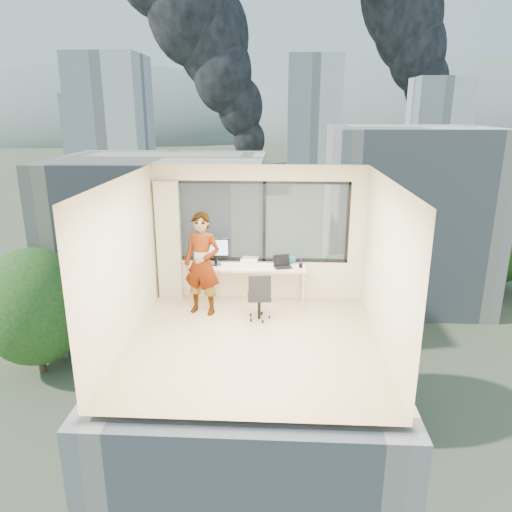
# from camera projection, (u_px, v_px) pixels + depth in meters

# --- Properties ---
(floor) EXTENTS (4.00, 4.00, 0.01)m
(floor) POSITION_uv_depth(u_px,v_px,m) (253.00, 343.00, 7.67)
(floor) COLOR beige
(floor) RESTS_ON ground
(ceiling) EXTENTS (4.00, 4.00, 0.01)m
(ceiling) POSITION_uv_depth(u_px,v_px,m) (252.00, 180.00, 6.90)
(ceiling) COLOR white
(ceiling) RESTS_ON ground
(wall_front) EXTENTS (4.00, 0.01, 2.60)m
(wall_front) POSITION_uv_depth(u_px,v_px,m) (241.00, 322.00, 5.38)
(wall_front) COLOR beige
(wall_front) RESTS_ON ground
(wall_left) EXTENTS (0.01, 4.00, 2.60)m
(wall_left) POSITION_uv_depth(u_px,v_px,m) (122.00, 264.00, 7.39)
(wall_left) COLOR beige
(wall_left) RESTS_ON ground
(wall_right) EXTENTS (0.01, 4.00, 2.60)m
(wall_right) POSITION_uv_depth(u_px,v_px,m) (386.00, 268.00, 7.18)
(wall_right) COLOR beige
(wall_right) RESTS_ON ground
(window_wall) EXTENTS (3.30, 0.16, 1.55)m
(window_wall) POSITION_uv_depth(u_px,v_px,m) (261.00, 222.00, 9.13)
(window_wall) COLOR black
(window_wall) RESTS_ON ground
(curtain) EXTENTS (0.45, 0.14, 2.30)m
(curtain) POSITION_uv_depth(u_px,v_px,m) (169.00, 241.00, 9.21)
(curtain) COLOR beige
(curtain) RESTS_ON floor
(desk) EXTENTS (1.80, 0.60, 0.75)m
(desk) POSITION_uv_depth(u_px,v_px,m) (258.00, 285.00, 9.14)
(desk) COLOR beige
(desk) RESTS_ON floor
(chair) EXTENTS (0.50, 0.50, 0.89)m
(chair) POSITION_uv_depth(u_px,v_px,m) (259.00, 295.00, 8.43)
(chair) COLOR black
(chair) RESTS_ON floor
(person) EXTENTS (0.77, 0.60, 1.86)m
(person) POSITION_uv_depth(u_px,v_px,m) (202.00, 264.00, 8.57)
(person) COLOR #2D2D33
(person) RESTS_ON floor
(monitor) EXTENTS (0.53, 0.15, 0.52)m
(monitor) POSITION_uv_depth(u_px,v_px,m) (216.00, 251.00, 9.05)
(monitor) COLOR black
(monitor) RESTS_ON desk
(game_console) EXTENTS (0.35, 0.32, 0.07)m
(game_console) POSITION_uv_depth(u_px,v_px,m) (250.00, 260.00, 9.28)
(game_console) COLOR white
(game_console) RESTS_ON desk
(laptop) EXTENTS (0.39, 0.40, 0.20)m
(laptop) POSITION_uv_depth(u_px,v_px,m) (283.00, 262.00, 8.92)
(laptop) COLOR black
(laptop) RESTS_ON desk
(cellphone) EXTENTS (0.13, 0.06, 0.01)m
(cellphone) POSITION_uv_depth(u_px,v_px,m) (284.00, 269.00, 8.87)
(cellphone) COLOR black
(cellphone) RESTS_ON desk
(pen_cup) EXTENTS (0.09, 0.09, 0.09)m
(pen_cup) POSITION_uv_depth(u_px,v_px,m) (301.00, 265.00, 8.94)
(pen_cup) COLOR black
(pen_cup) RESTS_ON desk
(handbag) EXTENTS (0.25, 0.13, 0.19)m
(handbag) POSITION_uv_depth(u_px,v_px,m) (289.00, 259.00, 9.14)
(handbag) COLOR #0C4A4B
(handbag) RESTS_ON desk
(exterior_ground) EXTENTS (400.00, 400.00, 0.04)m
(exterior_ground) POSITION_uv_depth(u_px,v_px,m) (281.00, 178.00, 126.31)
(exterior_ground) COLOR #515B3D
(exterior_ground) RESTS_ON ground
(near_bldg_a) EXTENTS (16.00, 12.00, 14.00)m
(near_bldg_a) POSITION_uv_depth(u_px,v_px,m) (164.00, 245.00, 38.82)
(near_bldg_a) COLOR beige
(near_bldg_a) RESTS_ON exterior_ground
(near_bldg_b) EXTENTS (14.00, 13.00, 16.00)m
(near_bldg_b) POSITION_uv_depth(u_px,v_px,m) (405.00, 215.00, 45.08)
(near_bldg_b) COLOR white
(near_bldg_b) RESTS_ON exterior_ground
(far_tower_a) EXTENTS (14.00, 14.00, 28.00)m
(far_tower_a) POSITION_uv_depth(u_px,v_px,m) (113.00, 126.00, 100.15)
(far_tower_a) COLOR silver
(far_tower_a) RESTS_ON exterior_ground
(far_tower_b) EXTENTS (13.00, 13.00, 30.00)m
(far_tower_b) POSITION_uv_depth(u_px,v_px,m) (313.00, 119.00, 121.49)
(far_tower_b) COLOR silver
(far_tower_b) RESTS_ON exterior_ground
(far_tower_c) EXTENTS (15.00, 15.00, 26.00)m
(far_tower_c) POSITION_uv_depth(u_px,v_px,m) (437.00, 125.00, 139.25)
(far_tower_c) COLOR silver
(far_tower_c) RESTS_ON exterior_ground
(far_tower_d) EXTENTS (16.00, 14.00, 22.00)m
(far_tower_d) POSITION_uv_depth(u_px,v_px,m) (95.00, 129.00, 154.82)
(far_tower_d) COLOR silver
(far_tower_d) RESTS_ON exterior_ground
(hill_a) EXTENTS (288.00, 216.00, 90.00)m
(hill_a) POSITION_uv_depth(u_px,v_px,m) (104.00, 135.00, 323.42)
(hill_a) COLOR slate
(hill_a) RESTS_ON exterior_ground
(hill_b) EXTENTS (300.00, 220.00, 96.00)m
(hill_b) POSITION_uv_depth(u_px,v_px,m) (437.00, 136.00, 312.01)
(hill_b) COLOR slate
(hill_b) RESTS_ON exterior_ground
(tree_a) EXTENTS (7.00, 7.00, 8.00)m
(tree_a) POSITION_uv_depth(u_px,v_px,m) (36.00, 319.00, 32.43)
(tree_a) COLOR #234918
(tree_a) RESTS_ON exterior_ground
(tree_b) EXTENTS (7.60, 7.60, 9.00)m
(tree_b) POSITION_uv_depth(u_px,v_px,m) (342.00, 348.00, 27.43)
(tree_b) COLOR #234918
(tree_b) RESTS_ON exterior_ground
(tree_c) EXTENTS (8.40, 8.40, 10.00)m
(tree_c) POSITION_uv_depth(u_px,v_px,m) (501.00, 242.00, 47.35)
(tree_c) COLOR #234918
(tree_c) RESTS_ON exterior_ground
(smoke_plume_b) EXTENTS (30.00, 18.00, 70.00)m
(smoke_plume_b) POSITION_uv_depth(u_px,v_px,m) (450.00, 34.00, 159.13)
(smoke_plume_b) COLOR black
(smoke_plume_b) RESTS_ON exterior_ground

